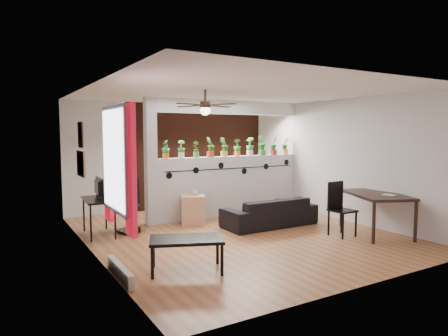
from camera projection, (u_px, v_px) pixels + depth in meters
room_shell at (236, 164)px, 7.39m from camera, size 6.30×7.10×2.90m
partition_wall at (231, 186)px, 9.13m from camera, size 3.60×0.18×1.35m
ceiling_header at (231, 107)px, 8.98m from camera, size 3.60×0.18×0.30m
pier_column at (151, 162)px, 8.11m from camera, size 0.22×0.20×2.60m
brick_panel at (201, 155)px, 10.34m from camera, size 3.90×0.05×2.60m
vine_decal at (233, 168)px, 9.02m from camera, size 3.31×0.01×0.30m
window_assembly at (116, 163)px, 5.05m from camera, size 0.09×1.30×1.55m
baseboard_heater at (120, 271)px, 5.18m from camera, size 0.08×1.00×0.18m
corkboard at (81, 164)px, 6.90m from camera, size 0.03×0.60×0.45m
framed_art at (81, 135)px, 6.81m from camera, size 0.03×0.34×0.44m
ceiling_fan at (205, 107)px, 6.63m from camera, size 1.19×1.19×0.43m
potted_plant_0 at (166, 149)px, 8.26m from camera, size 0.18×0.21×0.39m
potted_plant_1 at (181, 149)px, 8.43m from camera, size 0.21×0.19×0.38m
potted_plant_2 at (196, 148)px, 8.61m from camera, size 0.23×0.23×0.37m
potted_plant_3 at (210, 146)px, 8.79m from camera, size 0.23×0.19×0.44m
potted_plant_4 at (224, 146)px, 8.97m from camera, size 0.26×0.23×0.43m
potted_plant_5 at (237, 147)px, 9.14m from camera, size 0.22×0.19×0.40m
potted_plant_6 at (250, 146)px, 9.32m from camera, size 0.27×0.28×0.43m
potted_plant_7 at (262, 145)px, 9.50m from camera, size 0.25×0.29×0.48m
potted_plant_8 at (274, 145)px, 9.68m from camera, size 0.25×0.21×0.44m
potted_plant_9 at (285, 146)px, 9.85m from camera, size 0.22×0.18×0.41m
sofa at (269, 212)px, 8.09m from camera, size 1.86×0.74×0.54m
cube_shelf at (193, 209)px, 8.31m from camera, size 0.61×0.58×0.59m
cup at (195, 193)px, 8.30m from camera, size 0.14×0.14×0.10m
computer_desk at (98, 202)px, 7.31m from camera, size 0.55×0.97×0.68m
monitor at (96, 192)px, 7.42m from camera, size 0.36×0.08×0.20m
office_chair at (129, 209)px, 7.58m from camera, size 0.53×0.54×0.99m
dining_table at (376, 198)px, 7.42m from camera, size 1.32×1.61×0.76m
book at (387, 195)px, 7.11m from camera, size 0.17×0.22×0.02m
folding_chair at (339, 204)px, 7.31m from camera, size 0.41×0.41×0.99m
coffee_table at (187, 242)px, 5.42m from camera, size 1.12×0.88×0.46m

